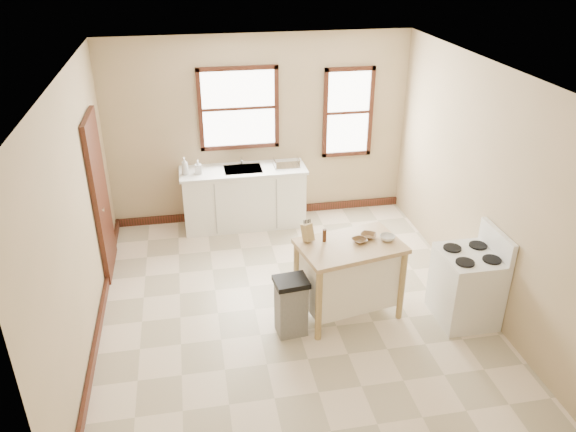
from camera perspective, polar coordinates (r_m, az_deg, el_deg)
The scene contains 23 objects.
floor at distance 6.88m, azimuth 0.28°, elevation -9.05°, with size 5.00×5.00×0.00m, color beige.
ceiling at distance 5.70m, azimuth 0.34°, elevation 14.37°, with size 5.00×5.00×0.00m, color white.
wall_back at distance 8.46m, azimuth -2.91°, elevation 8.71°, with size 4.50×0.04×2.80m, color tan.
wall_left at distance 6.19m, azimuth -20.63°, elevation -0.18°, with size 0.04×5.00×2.80m, color tan.
wall_right at distance 6.91m, azimuth 18.99°, elevation 2.93°, with size 0.04×5.00×2.80m, color tan.
window_main at distance 8.30m, azimuth -5.03°, elevation 10.82°, with size 1.17×0.06×1.22m, color black, non-canonical shape.
window_side at distance 8.65m, azimuth 6.12°, elevation 10.40°, with size 0.77×0.06×1.37m, color black, non-canonical shape.
door_left at distance 7.49m, azimuth -18.53°, elevation 1.92°, with size 0.06×0.90×2.10m, color black.
baseboard_back at distance 8.94m, azimuth -2.69°, elevation 0.46°, with size 4.50×0.04×0.12m, color black.
baseboard_left at distance 6.86m, azimuth -18.56°, elevation -10.17°, with size 0.04×5.00×0.12m, color black.
sink_counter at distance 8.49m, azimuth -4.49°, elevation 1.92°, with size 1.86×0.62×0.92m, color white, non-canonical shape.
faucet at distance 8.44m, azimuth -4.77°, elevation 5.94°, with size 0.03×0.03×0.22m, color silver.
soap_bottle_a at distance 8.17m, azimuth -10.44°, elevation 5.01°, with size 0.10×0.10×0.26m, color #B2B2B2.
soap_bottle_b at distance 8.19m, azimuth -9.11°, elevation 4.95°, with size 0.09×0.09×0.20m, color #B2B2B2.
dish_rack at distance 8.37m, azimuth -0.15°, elevation 5.39°, with size 0.38×0.29×0.10m, color silver, non-canonical shape.
kitchen_island at distance 6.53m, azimuth 6.17°, elevation -6.40°, with size 1.14×0.72×0.93m, color tan, non-canonical shape.
knife_block at distance 6.27m, azimuth 2.00°, elevation -1.74°, with size 0.10×0.10×0.20m, color tan, non-canonical shape.
pepper_grinder at distance 6.28m, azimuth 3.72°, elevation -1.98°, with size 0.04×0.04×0.15m, color #3E2210.
bowl_a at distance 6.33m, azimuth 7.30°, elevation -2.49°, with size 0.17×0.17×0.04m, color brown.
bowl_b at distance 6.44m, azimuth 8.18°, elevation -2.00°, with size 0.18×0.18×0.04m, color brown.
bowl_c at distance 6.42m, azimuth 10.06°, elevation -2.20°, with size 0.17×0.17×0.05m, color silver.
trash_bin at distance 6.27m, azimuth 0.32°, elevation -9.15°, with size 0.36×0.30×0.70m, color slate, non-canonical shape.
gas_stove at distance 6.69m, azimuth 17.80°, elevation -5.87°, with size 0.69×0.69×1.12m, color white, non-canonical shape.
Camera 1 is at (-1.05, -5.46, 4.04)m, focal length 35.00 mm.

